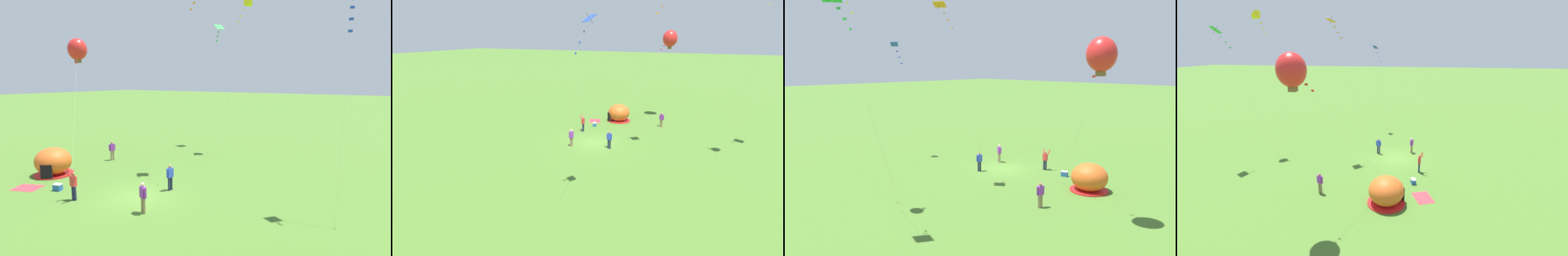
% 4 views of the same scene
% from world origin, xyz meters
% --- Properties ---
extents(ground_plane, '(300.00, 300.00, 0.00)m').
position_xyz_m(ground_plane, '(0.00, 0.00, 0.00)').
color(ground_plane, '#477028').
extents(popup_tent, '(2.81, 2.81, 2.10)m').
position_xyz_m(popup_tent, '(-8.55, -0.13, 1.00)').
color(popup_tent, '#D8591E').
rests_on(popup_tent, ground).
extents(picnic_blanket, '(2.07, 1.85, 0.01)m').
position_xyz_m(picnic_blanket, '(-7.34, -2.83, 0.01)').
color(picnic_blanket, '#CC333D').
rests_on(picnic_blanket, ground).
extents(cooler_box, '(0.61, 0.50, 0.44)m').
position_xyz_m(cooler_box, '(-5.23, -2.01, 0.22)').
color(cooler_box, '#2659B2').
rests_on(cooler_box, ground).
extents(person_arms_raised, '(0.68, 0.48, 1.89)m').
position_xyz_m(person_arms_raised, '(-2.91, -2.46, 1.00)').
color(person_arms_raised, '#1E2347').
rests_on(person_arms_raised, ground).
extents(person_center_field, '(0.56, 0.36, 1.72)m').
position_xyz_m(person_center_field, '(1.80, -1.57, 0.96)').
color(person_center_field, '#8C7251').
rests_on(person_center_field, ground).
extents(person_far_back, '(0.35, 0.56, 1.72)m').
position_xyz_m(person_far_back, '(-8.03, 5.21, 0.96)').
color(person_far_back, '#8C7251').
rests_on(person_far_back, ground).
extents(person_with_toddler, '(0.32, 0.58, 1.72)m').
position_xyz_m(person_with_toddler, '(0.92, 1.97, 0.96)').
color(person_with_toddler, '#1E2347').
rests_on(person_with_toddler, ground).
extents(kite_blue, '(0.90, 2.48, 11.54)m').
position_xyz_m(kite_blue, '(10.63, 3.85, 10.65)').
color(kite_blue, silver).
rests_on(kite_blue, ground).
extents(kite_yellow, '(1.87, 3.68, 14.79)m').
position_xyz_m(kite_yellow, '(0.51, 14.31, 14.14)').
color(kite_yellow, silver).
rests_on(kite_yellow, ground).
extents(kite_orange, '(1.33, 4.96, 14.01)m').
position_xyz_m(kite_orange, '(0.32, 6.38, 13.12)').
color(kite_orange, silver).
rests_on(kite_orange, ground).
extents(kite_green, '(1.72, 4.91, 13.02)m').
position_xyz_m(kite_green, '(-3.24, 16.10, 12.27)').
color(kite_green, silver).
rests_on(kite_green, ground).
extents(kite_red, '(6.25, 5.99, 10.85)m').
position_xyz_m(kite_red, '(-11.68, 4.91, 9.86)').
color(kite_red, silver).
rests_on(kite_red, ground).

